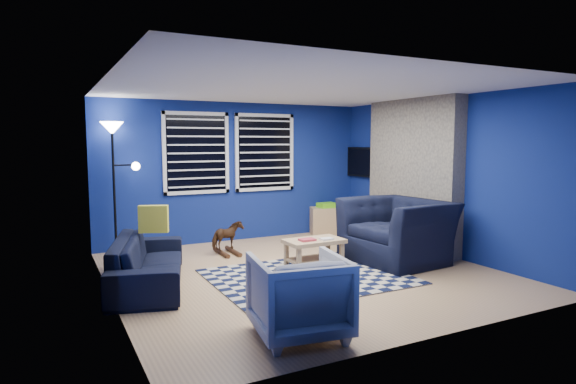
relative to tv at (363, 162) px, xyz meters
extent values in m
plane|color=tan|center=(-2.45, -2.00, -1.40)|extent=(5.00, 5.00, 0.00)
plane|color=white|center=(-2.45, -2.00, 1.10)|extent=(5.00, 5.00, 0.00)
plane|color=navy|center=(-2.45, 0.50, -0.15)|extent=(5.00, 0.00, 5.00)
plane|color=navy|center=(-4.95, -2.00, -0.15)|extent=(0.00, 5.00, 5.00)
plane|color=navy|center=(0.05, -2.00, -0.15)|extent=(0.00, 5.00, 5.00)
cube|color=gray|center=(-0.08, -1.50, -0.15)|extent=(0.26, 2.00, 2.50)
cube|color=black|center=(-0.22, -1.50, -1.05)|extent=(0.04, 0.70, 0.60)
cube|color=gray|center=(-0.35, -1.50, -1.36)|extent=(0.50, 1.20, 0.08)
cube|color=black|center=(-3.20, 0.48, 0.20)|extent=(1.05, 0.02, 1.30)
cube|color=white|center=(-3.20, 0.47, 0.88)|extent=(1.17, 0.05, 0.06)
cube|color=white|center=(-3.20, 0.47, -0.48)|extent=(1.17, 0.05, 0.06)
cube|color=black|center=(-1.90, 0.48, 0.20)|extent=(1.05, 0.02, 1.30)
cube|color=white|center=(-1.90, 0.47, 0.88)|extent=(1.17, 0.05, 0.06)
cube|color=white|center=(-1.90, 0.47, -0.48)|extent=(1.17, 0.05, 0.06)
cube|color=black|center=(0.00, 0.00, 0.00)|extent=(0.06, 1.00, 0.58)
cube|color=black|center=(-0.03, 0.00, 0.00)|extent=(0.01, 0.92, 0.50)
cube|color=black|center=(-2.50, -2.24, -1.39)|extent=(2.51, 2.01, 0.02)
imported|color=black|center=(-4.46, -1.63, -1.10)|extent=(2.19, 1.32, 0.60)
imported|color=black|center=(-0.88, -2.10, -0.93)|extent=(1.54, 1.38, 0.93)
imported|color=gray|center=(-3.53, -3.89, -1.02)|extent=(0.95, 0.96, 0.77)
imported|color=#432515|center=(-3.00, -0.49, -1.10)|extent=(0.42, 0.59, 0.45)
cube|color=tan|center=(-2.15, -1.80, -1.03)|extent=(0.84, 0.49, 0.06)
cube|color=tan|center=(-2.15, -1.80, -1.29)|extent=(0.77, 0.42, 0.03)
cube|color=#B43341|center=(-2.29, -1.85, -0.98)|extent=(0.22, 0.16, 0.03)
cube|color=silver|center=(-2.01, -1.91, -0.99)|extent=(0.18, 0.13, 0.03)
cube|color=tan|center=(-2.51, -1.99, -1.22)|extent=(0.06, 0.06, 0.34)
cube|color=tan|center=(-1.80, -1.99, -1.22)|extent=(0.06, 0.06, 0.34)
cube|color=tan|center=(-2.51, -1.61, -1.22)|extent=(0.06, 0.06, 0.34)
cube|color=tan|center=(-1.80, -1.61, -1.22)|extent=(0.06, 0.06, 0.34)
cube|color=tan|center=(-0.67, 0.25, -1.14)|extent=(0.72, 0.60, 0.52)
cube|color=black|center=(-0.67, 0.25, -1.14)|extent=(0.63, 0.53, 0.42)
cube|color=#6FE51A|center=(-0.67, 0.25, -0.84)|extent=(0.41, 0.36, 0.09)
cylinder|color=black|center=(-4.60, 0.25, -1.38)|extent=(0.26, 0.26, 0.03)
cylinder|color=black|center=(-4.60, 0.25, -0.41)|extent=(0.04, 0.04, 1.96)
cone|color=white|center=(-4.60, 0.25, 0.61)|extent=(0.35, 0.35, 0.20)
sphere|color=white|center=(-4.27, 0.19, 0.01)|extent=(0.13, 0.13, 0.13)
cube|color=gold|center=(-4.31, -1.28, -0.62)|extent=(0.39, 0.25, 0.36)
camera|label=1|loc=(-5.59, -7.68, 0.40)|focal=30.00mm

